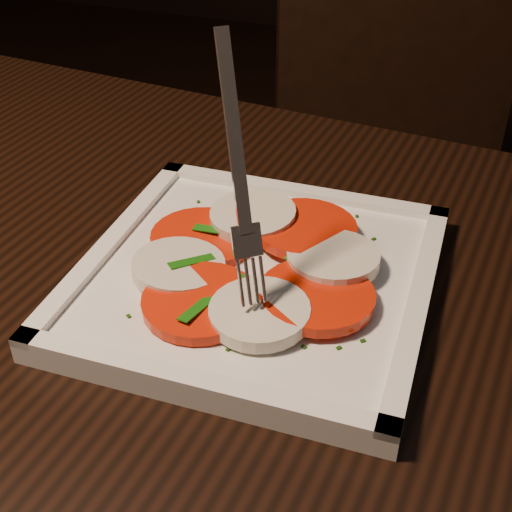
{
  "coord_description": "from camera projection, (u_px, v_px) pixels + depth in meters",
  "views": [
    {
      "loc": [
        -0.15,
        -0.22,
        1.09
      ],
      "look_at": [
        -0.3,
        0.18,
        0.78
      ],
      "focal_mm": 50.0,
      "sensor_mm": 36.0,
      "label": 1
    }
  ],
  "objects": [
    {
      "name": "table",
      "position": [
        288.0,
        494.0,
        0.51
      ],
      "size": [
        1.27,
        0.91,
        0.75
      ],
      "rotation": [
        0.0,
        0.0,
        -0.1
      ],
      "color": "black",
      "rests_on": "ground"
    },
    {
      "name": "caprese_salad",
      "position": [
        256.0,
        263.0,
        0.53
      ],
      "size": [
        0.19,
        0.2,
        0.02
      ],
      "color": "red",
      "rests_on": "plate"
    },
    {
      "name": "plate",
      "position": [
        256.0,
        280.0,
        0.54
      ],
      "size": [
        0.26,
        0.26,
        0.01
      ],
      "primitive_type": "cube",
      "rotation": [
        0.0,
        0.0,
        0.02
      ],
      "color": "white",
      "rests_on": "table"
    },
    {
      "name": "fork",
      "position": [
        235.0,
        166.0,
        0.46
      ],
      "size": [
        0.06,
        0.07,
        0.17
      ],
      "primitive_type": null,
      "rotation": [
        0.0,
        0.0,
        0.65
      ],
      "color": "white",
      "rests_on": "caprese_salad"
    },
    {
      "name": "chair",
      "position": [
        406.0,
        145.0,
        1.21
      ],
      "size": [
        0.55,
        0.55,
        0.93
      ],
      "rotation": [
        0.0,
        0.0,
        0.42
      ],
      "color": "black",
      "rests_on": "ground"
    }
  ]
}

